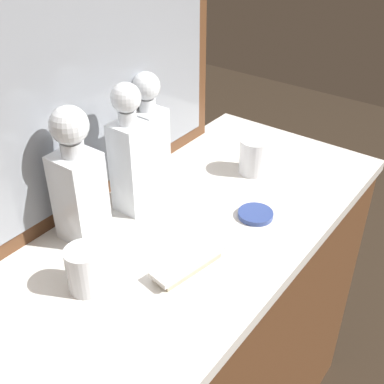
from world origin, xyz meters
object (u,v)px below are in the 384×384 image
crystal_decanter_far_left (149,137)px  crystal_tumbler_far_right (86,271)px  porcelain_dish (256,214)px  crystal_decanter_center (131,162)px  crystal_decanter_right (79,188)px  crystal_tumbler_left (253,157)px  silver_brush_right (188,264)px

crystal_decanter_far_left → crystal_tumbler_far_right: (-0.39, -0.17, -0.07)m
crystal_decanter_far_left → porcelain_dish: (0.01, -0.31, -0.11)m
crystal_decanter_center → porcelain_dish: crystal_decanter_center is taller
crystal_decanter_far_left → crystal_tumbler_far_right: size_ratio=3.08×
crystal_decanter_far_left → crystal_tumbler_far_right: 0.43m
crystal_decanter_far_left → crystal_decanter_right: size_ratio=0.92×
crystal_decanter_far_left → crystal_tumbler_left: size_ratio=3.00×
silver_brush_right → porcelain_dish: size_ratio=2.08×
crystal_decanter_right → crystal_tumbler_far_right: size_ratio=3.33×
crystal_tumbler_left → silver_brush_right: bearing=-167.5°
crystal_tumbler_left → porcelain_dish: bearing=-147.3°
crystal_decanter_right → silver_brush_right: 0.28m
crystal_tumbler_left → crystal_decanter_far_left: bearing=131.3°
crystal_decanter_far_left → porcelain_dish: 0.33m
crystal_decanter_right → crystal_decanter_center: 0.14m
silver_brush_right → crystal_tumbler_left: bearing=12.5°
crystal_tumbler_left → crystal_tumbler_far_right: crystal_tumbler_left is taller
crystal_decanter_center → porcelain_dish: (0.14, -0.25, -0.12)m
crystal_decanter_center → silver_brush_right: bearing=-112.5°
crystal_tumbler_left → silver_brush_right: 0.42m
crystal_decanter_right → porcelain_dish: 0.41m
crystal_decanter_far_left → porcelain_dish: size_ratio=3.44×
crystal_decanter_right → crystal_tumbler_far_right: 0.19m
crystal_tumbler_left → silver_brush_right: size_ratio=0.55×
crystal_decanter_right → crystal_tumbler_left: size_ratio=3.25×
crystal_decanter_far_left → crystal_decanter_center: (-0.13, -0.06, 0.01)m
crystal_tumbler_left → crystal_tumbler_far_right: size_ratio=1.02×
silver_brush_right → porcelain_dish: 0.24m
crystal_decanter_right → silver_brush_right: size_ratio=1.79×
crystal_decanter_center → crystal_tumbler_far_right: 0.29m
crystal_decanter_far_left → crystal_decanter_right: (-0.28, -0.05, 0.01)m
crystal_tumbler_far_right → porcelain_dish: crystal_tumbler_far_right is taller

